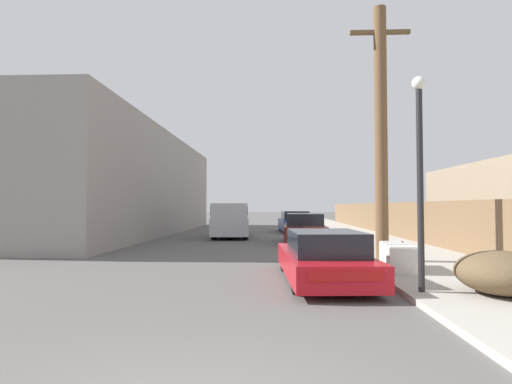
{
  "coord_description": "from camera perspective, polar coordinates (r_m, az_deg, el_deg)",
  "views": [
    {
      "loc": [
        0.72,
        -3.01,
        1.74
      ],
      "look_at": [
        0.05,
        12.37,
        2.28
      ],
      "focal_mm": 28.0,
      "sensor_mm": 36.0,
      "label": 1
    }
  ],
  "objects": [
    {
      "name": "utility_pole",
      "position": [
        12.69,
        17.41,
        8.41
      ],
      "size": [
        1.8,
        0.38,
        7.66
      ],
      "color": "brown",
      "rests_on": "sidewalk_curb"
    },
    {
      "name": "street_lamp",
      "position": [
        8.27,
        22.37,
        3.71
      ],
      "size": [
        0.26,
        0.26,
        4.12
      ],
      "color": "#232326",
      "rests_on": "sidewalk_curb"
    },
    {
      "name": "car_parked_mid",
      "position": [
        19.04,
        6.91,
        -5.29
      ],
      "size": [
        2.05,
        4.45,
        1.39
      ],
      "rotation": [
        0.0,
        0.0,
        -0.04
      ],
      "color": "#5B1E19",
      "rests_on": "ground"
    },
    {
      "name": "building_left_block",
      "position": [
        26.87,
        -18.76,
        0.99
      ],
      "size": [
        7.0,
        23.92,
        6.2
      ],
      "primitive_type": "cube",
      "color": "gray",
      "rests_on": "ground"
    },
    {
      "name": "parked_sports_car_red",
      "position": [
        9.48,
        9.58,
        -9.25
      ],
      "size": [
        2.02,
        4.64,
        1.18
      ],
      "rotation": [
        0.0,
        0.0,
        0.06
      ],
      "color": "red",
      "rests_on": "ground"
    },
    {
      "name": "car_parked_far",
      "position": [
        26.9,
        5.52,
        -4.32
      ],
      "size": [
        2.16,
        4.77,
        1.4
      ],
      "rotation": [
        0.0,
        0.0,
        0.06
      ],
      "color": "#2D478C",
      "rests_on": "ground"
    },
    {
      "name": "pickup_truck",
      "position": [
        22.06,
        -3.67,
        -4.12
      ],
      "size": [
        2.35,
        5.52,
        1.88
      ],
      "rotation": [
        0.0,
        0.0,
        3.21
      ],
      "color": "silver",
      "rests_on": "ground"
    },
    {
      "name": "discarded_fridge",
      "position": [
        10.96,
        19.7,
        -8.69
      ],
      "size": [
        0.91,
        1.75,
        0.68
      ],
      "rotation": [
        0.0,
        0.0,
        -0.12
      ],
      "color": "silver",
      "rests_on": "sidewalk_curb"
    },
    {
      "name": "brush_pile",
      "position": [
        8.72,
        31.64,
        -9.78
      ],
      "size": [
        1.58,
        1.73,
        0.8
      ],
      "color": "brown",
      "rests_on": "sidewalk_curb"
    },
    {
      "name": "wooden_fence",
      "position": [
        22.82,
        19.18,
        -3.7
      ],
      "size": [
        0.08,
        40.94,
        1.82
      ],
      "primitive_type": "cube",
      "color": "brown",
      "rests_on": "sidewalk_curb"
    },
    {
      "name": "sidewalk_curb",
      "position": [
        26.96,
        12.34,
        -5.55
      ],
      "size": [
        4.2,
        63.0,
        0.12
      ],
      "primitive_type": "cube",
      "color": "#ADA89E",
      "rests_on": "ground"
    }
  ]
}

